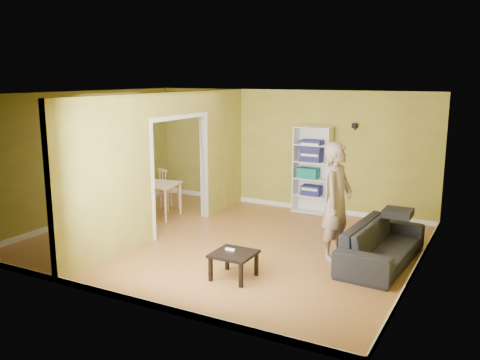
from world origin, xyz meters
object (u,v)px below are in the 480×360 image
at_px(person, 337,191).
at_px(chair_left, 123,192).
at_px(coffee_table, 234,256).
at_px(chair_far, 169,189).
at_px(chair_near, 131,202).
at_px(dining_table, 150,186).
at_px(bookshelf, 313,170).
at_px(sofa, 382,238).

xyz_separation_m(person, chair_left, (-4.92, 0.59, -0.67)).
bearing_deg(coffee_table, chair_left, 151.70).
bearing_deg(chair_far, chair_near, 110.64).
bearing_deg(coffee_table, dining_table, 146.15).
xyz_separation_m(dining_table, chair_near, (0.04, -0.67, -0.18)).
relative_size(coffee_table, dining_table, 0.52).
bearing_deg(chair_near, coffee_table, -12.27).
distance_m(bookshelf, coffee_table, 4.05).
xyz_separation_m(bookshelf, dining_table, (-2.89, -1.86, -0.29)).
bearing_deg(bookshelf, coffee_table, -85.96).
bearing_deg(person, chair_far, 77.17).
height_order(sofa, coffee_table, sofa).
height_order(sofa, chair_left, chair_left).
relative_size(sofa, chair_near, 2.39).
bearing_deg(chair_left, person, 68.31).
height_order(sofa, bookshelf, bookshelf).
relative_size(sofa, coffee_table, 3.65).
relative_size(sofa, dining_table, 1.89).
height_order(person, chair_far, person).
bearing_deg(chair_left, bookshelf, 102.93).
height_order(bookshelf, chair_far, bookshelf).
distance_m(dining_table, chair_left, 0.74).
distance_m(bookshelf, chair_near, 3.84).
relative_size(person, chair_near, 2.46).
height_order(bookshelf, dining_table, bookshelf).
bearing_deg(chair_far, coffee_table, 158.48).
height_order(person, bookshelf, person).
relative_size(sofa, chair_left, 2.44).
height_order(coffee_table, dining_table, dining_table).
bearing_deg(chair_left, coffee_table, 46.80).
xyz_separation_m(bookshelf, chair_left, (-3.60, -1.90, -0.49)).
xyz_separation_m(sofa, coffee_table, (-1.75, -1.64, -0.08)).
height_order(sofa, chair_near, chair_near).
bearing_deg(person, chair_left, 87.14).
xyz_separation_m(chair_left, chair_near, (0.75, -0.63, 0.01)).
bearing_deg(dining_table, bookshelf, 32.82).
relative_size(person, chair_left, 2.52).
relative_size(chair_left, chair_near, 0.98).
bearing_deg(chair_far, sofa, -173.21).
xyz_separation_m(sofa, chair_left, (-5.63, 0.45, 0.03)).
distance_m(person, dining_table, 4.28).
height_order(bookshelf, chair_near, bookshelf).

